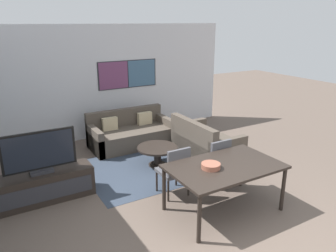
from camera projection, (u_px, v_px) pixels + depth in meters
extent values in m
plane|color=brown|center=(250.00, 250.00, 4.29)|extent=(24.00, 24.00, 0.00)
cube|color=silver|center=(105.00, 82.00, 8.21)|extent=(6.85, 0.06, 2.80)
cube|color=#2D2D33|center=(128.00, 74.00, 8.44)|extent=(1.61, 0.01, 0.71)
cube|color=#753D66|center=(114.00, 75.00, 8.24)|extent=(0.77, 0.02, 0.67)
cube|color=#426684|center=(142.00, 73.00, 8.62)|extent=(0.77, 0.02, 0.67)
cube|color=#333D4C|center=(158.00, 165.00, 6.81)|extent=(2.96, 2.11, 0.01)
cube|color=black|center=(44.00, 186.00, 5.42)|extent=(1.60, 0.47, 0.51)
cube|color=#2D2D33|center=(47.00, 193.00, 5.22)|extent=(1.48, 0.01, 0.28)
cube|color=#2D2D33|center=(42.00, 171.00, 5.33)|extent=(0.36, 0.20, 0.05)
cube|color=#2D2D33|center=(41.00, 168.00, 5.31)|extent=(0.06, 0.03, 0.08)
cube|color=black|center=(39.00, 150.00, 5.22)|extent=(1.15, 0.04, 0.64)
cube|color=black|center=(39.00, 151.00, 5.20)|extent=(1.07, 0.01, 0.57)
cube|color=#51473D|center=(132.00, 138.00, 7.80)|extent=(1.93, 0.93, 0.42)
cube|color=#51473D|center=(125.00, 125.00, 8.06)|extent=(1.93, 0.16, 0.83)
cube|color=#51473D|center=(95.00, 141.00, 7.35)|extent=(0.14, 0.93, 0.60)
cube|color=#51473D|center=(164.00, 128.00, 8.21)|extent=(0.14, 0.93, 0.60)
cube|color=#C6B289|center=(110.00, 124.00, 7.64)|extent=(0.36, 0.12, 0.30)
cube|color=#C6B289|center=(145.00, 118.00, 8.08)|extent=(0.36, 0.12, 0.30)
cube|color=#51473D|center=(207.00, 146.00, 7.30)|extent=(0.93, 1.58, 0.42)
cube|color=#51473D|center=(193.00, 140.00, 7.05)|extent=(0.16, 1.58, 0.83)
cube|color=#51473D|center=(228.00, 153.00, 6.68)|extent=(0.93, 0.14, 0.60)
cube|color=#51473D|center=(189.00, 133.00, 7.86)|extent=(0.93, 0.14, 0.60)
cube|color=#C6B289|center=(210.00, 137.00, 6.80)|extent=(0.12, 0.36, 0.30)
cylinder|color=black|center=(158.00, 165.00, 6.80)|extent=(0.37, 0.37, 0.03)
cylinder|color=black|center=(157.00, 157.00, 6.75)|extent=(0.15, 0.15, 0.37)
cylinder|color=black|center=(157.00, 148.00, 6.69)|extent=(0.83, 0.83, 0.04)
cube|color=black|center=(225.00, 167.00, 4.99)|extent=(1.72, 1.06, 0.04)
cylinder|color=black|center=(199.00, 219.00, 4.33)|extent=(0.06, 0.06, 0.73)
cylinder|color=black|center=(283.00, 189.00, 5.10)|extent=(0.06, 0.06, 0.73)
cylinder|color=black|center=(164.00, 189.00, 5.11)|extent=(0.06, 0.06, 0.73)
cylinder|color=black|center=(241.00, 167.00, 5.88)|extent=(0.06, 0.06, 0.73)
cube|color=#4C4C51|center=(172.00, 171.00, 5.59)|extent=(0.46, 0.46, 0.06)
cube|color=#4C4C51|center=(179.00, 162.00, 5.34)|extent=(0.42, 0.05, 0.44)
cylinder|color=black|center=(168.00, 191.00, 5.40)|extent=(0.04, 0.04, 0.39)
cylinder|color=black|center=(188.00, 185.00, 5.59)|extent=(0.04, 0.04, 0.39)
cylinder|color=black|center=(157.00, 181.00, 5.73)|extent=(0.04, 0.04, 0.39)
cylinder|color=black|center=(176.00, 176.00, 5.92)|extent=(0.04, 0.04, 0.39)
cube|color=#4C4C51|center=(213.00, 162.00, 5.95)|extent=(0.46, 0.46, 0.06)
cube|color=#4C4C51|center=(221.00, 153.00, 5.71)|extent=(0.42, 0.05, 0.44)
cylinder|color=black|center=(210.00, 180.00, 5.76)|extent=(0.04, 0.04, 0.39)
cylinder|color=black|center=(228.00, 175.00, 5.95)|extent=(0.04, 0.04, 0.39)
cylinder|color=black|center=(197.00, 171.00, 6.09)|extent=(0.04, 0.04, 0.39)
cylinder|color=black|center=(214.00, 167.00, 6.28)|extent=(0.04, 0.04, 0.39)
cylinder|color=#995642|center=(211.00, 166.00, 4.87)|extent=(0.29, 0.29, 0.08)
torus|color=#995642|center=(211.00, 164.00, 4.86)|extent=(0.29, 0.29, 0.02)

